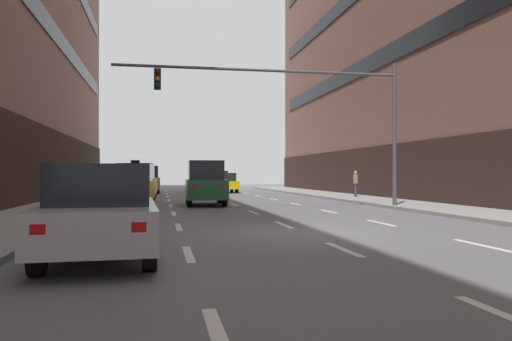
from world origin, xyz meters
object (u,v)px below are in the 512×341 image
object	(u,v)px
taxi_driving_1	(225,183)
traffic_signal_0	(308,101)
car_driving_3	(140,181)
taxi_driving_4	(147,180)
pedestrian_0	(355,182)
car_driving_5	(101,213)
taxi_driving_2	(135,184)
car_driving_0	(205,183)

from	to	relation	value
taxi_driving_1	traffic_signal_0	world-z (taller)	traffic_signal_0
traffic_signal_0	car_driving_3	bearing A→B (deg)	125.94
car_driving_3	taxi_driving_4	distance (m)	9.55
car_driving_3	traffic_signal_0	xyz separation A→B (m)	(7.37, -10.16, 3.55)
pedestrian_0	car_driving_5	bearing A→B (deg)	-122.72
taxi_driving_1	taxi_driving_2	distance (m)	17.09
car_driving_3	taxi_driving_4	bearing A→B (deg)	88.67
taxi_driving_4	taxi_driving_2	bearing A→B (deg)	-90.83
car_driving_0	car_driving_5	xyz separation A→B (m)	(-3.22, -15.44, -0.24)
pedestrian_0	car_driving_0	bearing A→B (deg)	-155.64
pedestrian_0	car_driving_3	bearing A→B (deg)	171.08
taxi_driving_4	traffic_signal_0	xyz separation A→B (m)	(7.15, -19.72, 3.55)
car_driving_3	taxi_driving_1	bearing A→B (deg)	57.61
car_driving_0	pedestrian_0	bearing A→B (deg)	24.36
car_driving_0	pedestrian_0	size ratio (longest dim) A/B	2.89
car_driving_5	pedestrian_0	size ratio (longest dim) A/B	2.92
traffic_signal_0	pedestrian_0	distance (m)	10.43
car_driving_0	car_driving_5	distance (m)	15.77
taxi_driving_4	car_driving_3	bearing A→B (deg)	-91.33
car_driving_0	taxi_driving_2	bearing A→B (deg)	171.51
car_driving_0	taxi_driving_1	bearing A→B (deg)	79.49
car_driving_3	taxi_driving_2	bearing A→B (deg)	-90.00
pedestrian_0	taxi_driving_1	bearing A→B (deg)	117.94
taxi_driving_4	pedestrian_0	xyz separation A→B (m)	(12.57, -11.56, -0.03)
taxi_driving_1	car_driving_5	world-z (taller)	taxi_driving_1
taxi_driving_1	taxi_driving_4	distance (m)	6.19
taxi_driving_4	car_driving_5	size ratio (longest dim) A/B	0.98
car_driving_0	car_driving_5	bearing A→B (deg)	-101.79
car_driving_5	traffic_signal_0	distance (m)	14.15
car_driving_0	traffic_signal_0	xyz separation A→B (m)	(4.02, -3.88, 3.54)
car_driving_5	pedestrian_0	distance (m)	23.43
taxi_driving_2	taxi_driving_1	bearing A→B (deg)	68.05
taxi_driving_1	car_driving_0	bearing A→B (deg)	-100.51
taxi_driving_1	taxi_driving_2	size ratio (longest dim) A/B	1.01
taxi_driving_2	traffic_signal_0	size ratio (longest dim) A/B	0.35
taxi_driving_1	taxi_driving_4	world-z (taller)	taxi_driving_4
taxi_driving_4	car_driving_0	bearing A→B (deg)	-78.81
car_driving_3	taxi_driving_4	xyz separation A→B (m)	(0.22, 9.55, 0.00)
car_driving_5	pedestrian_0	bearing A→B (deg)	57.28
traffic_signal_0	car_driving_0	bearing A→B (deg)	135.97
taxi_driving_2	taxi_driving_4	bearing A→B (deg)	89.17
taxi_driving_4	pedestrian_0	size ratio (longest dim) A/B	2.87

